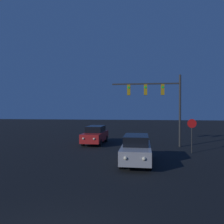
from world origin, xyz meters
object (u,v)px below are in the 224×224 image
at_px(traffic_signal_mast, 159,97).
at_px(stop_sign, 192,130).
at_px(car_far, 95,135).
at_px(car_near, 136,149).

distance_m(traffic_signal_mast, stop_sign, 4.18).
bearing_deg(car_far, stop_sign, 159.08).
xyz_separation_m(car_near, stop_sign, (3.90, 3.37, 0.85)).
xyz_separation_m(car_far, stop_sign, (7.73, -3.27, 0.85)).
xyz_separation_m(traffic_signal_mast, stop_sign, (2.09, -2.62, -2.50)).
relative_size(car_near, car_far, 0.99).
bearing_deg(car_far, car_near, 122.00).
height_order(car_near, traffic_signal_mast, traffic_signal_mast).
distance_m(car_near, traffic_signal_mast, 7.10).
bearing_deg(traffic_signal_mast, car_far, 173.43).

